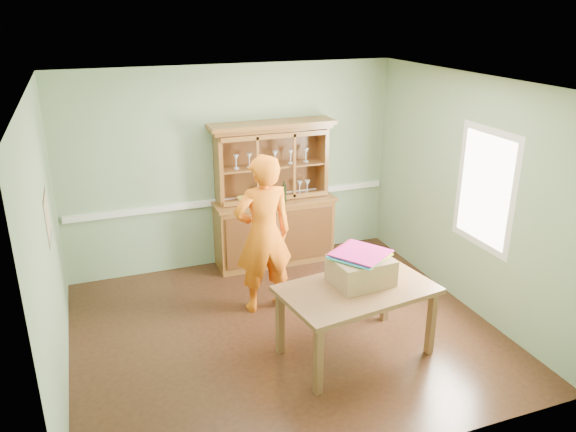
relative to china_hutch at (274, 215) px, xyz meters
name	(u,v)px	position (x,y,z in m)	size (l,w,h in m)	color
floor	(285,331)	(-0.49, -1.78, -0.69)	(4.50, 4.50, 0.00)	#472717
ceiling	(284,84)	(-0.49, -1.78, 2.01)	(4.50, 4.50, 0.00)	white
wall_back	(233,168)	(-0.49, 0.22, 0.66)	(4.50, 4.50, 0.00)	#84A27A
wall_left	(48,249)	(-2.74, -1.78, 0.66)	(4.00, 4.00, 0.00)	#84A27A
wall_right	(467,194)	(1.76, -1.78, 0.66)	(4.00, 4.00, 0.00)	#84A27A
wall_front	(380,312)	(-0.49, -3.78, 0.66)	(4.50, 4.50, 0.00)	#84A27A
chair_rail	(235,200)	(-0.49, 0.20, 0.21)	(4.41, 0.05, 0.08)	white
framed_map	(48,217)	(-2.71, -1.48, 0.86)	(0.03, 0.60, 0.46)	#302213
window_panel	(485,189)	(1.74, -2.08, 0.81)	(0.03, 0.96, 1.36)	white
china_hutch	(274,215)	(0.00, 0.00, 0.00)	(1.67, 0.55, 1.97)	brown
dining_table	(357,295)	(0.06, -2.40, -0.03)	(1.63, 1.12, 0.76)	brown
cardboard_box	(361,270)	(0.14, -2.31, 0.20)	(0.58, 0.46, 0.27)	#A78356
kite_stack	(360,254)	(0.14, -2.27, 0.36)	(0.66, 0.66, 0.05)	#FBFF20
person	(263,235)	(-0.53, -1.19, 0.25)	(0.69, 0.45, 1.88)	orange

